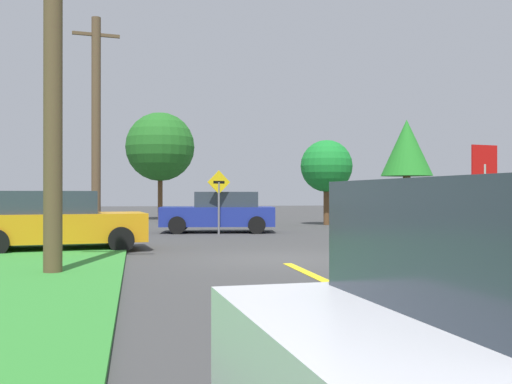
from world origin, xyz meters
The scene contains 11 objects.
ground_plane centered at (0.00, 0.00, 0.00)m, with size 120.00×120.00×0.00m, color #3D3D3D.
lane_stripe_center centered at (0.00, -8.00, 0.01)m, with size 0.20×14.00×0.01m, color yellow.
stop_sign centered at (4.91, -0.86, 1.92)m, with size 0.76×0.19×2.72m.
car_approaching_junction centered at (0.01, 9.82, 0.81)m, with size 4.72×2.61×1.62m.
parked_car_near_building centered at (-5.37, 3.02, 0.81)m, with size 4.68×2.60×1.62m.
utility_pole_near centered at (-4.81, -2.04, 3.91)m, with size 1.80×0.35×7.65m.
utility_pole_mid centered at (-4.80, 10.19, 4.30)m, with size 1.80×0.38×8.42m.
direction_sign centered at (-0.18, 8.70, 1.51)m, with size 0.89×0.21×2.44m.
oak_tree_left centered at (11.12, 16.20, 3.99)m, with size 2.78×2.78×5.57m.
pine_tree_center centered at (-1.86, 21.88, 4.31)m, with size 4.06×4.06×6.36m.
oak_tree_right centered at (5.97, 14.36, 2.90)m, with size 2.57×2.57×4.20m.
Camera 1 is at (-3.28, -13.70, 1.55)m, focal length 41.69 mm.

